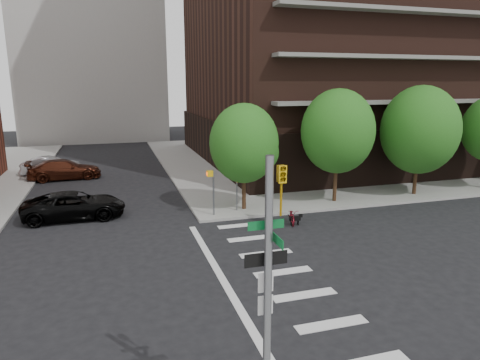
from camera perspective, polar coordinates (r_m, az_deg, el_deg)
ground at (r=16.87m, az=-3.98°, el=-13.39°), size 120.00×120.00×0.00m
sidewalk_ne at (r=45.66m, az=14.87°, el=3.12°), size 39.00×33.00×0.15m
crosswalk at (r=17.43m, az=3.28°, el=-12.46°), size 3.85×13.00×0.01m
tree_a at (r=24.63m, az=0.55°, el=4.90°), size 4.00×4.00×5.90m
tree_b at (r=26.95m, az=12.90°, el=6.34°), size 4.50×4.50×6.65m
tree_c at (r=30.37m, az=22.85°, el=6.17°), size 5.00×5.00×6.80m
traffic_signal at (r=9.14m, az=3.83°, el=-18.52°), size 0.90×0.75×6.00m
pedestrian_signal at (r=24.04m, az=-2.88°, el=-0.63°), size 2.18×0.67×2.60m
parked_car_black at (r=25.63m, az=-21.20°, el=-3.18°), size 2.52×5.46×1.52m
parked_car_maroon at (r=36.32m, az=-22.37°, el=1.31°), size 2.62×5.60×1.58m
parked_car_silver at (r=38.53m, az=-23.88°, el=1.74°), size 1.77×4.64×1.51m
scooter at (r=23.32m, az=6.98°, el=-4.79°), size 1.00×1.71×0.85m
dog_walker at (r=23.19m, az=3.92°, el=-3.65°), size 0.75×0.63×1.75m
dog at (r=23.10m, az=7.42°, el=-5.10°), size 0.71×0.23×0.60m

